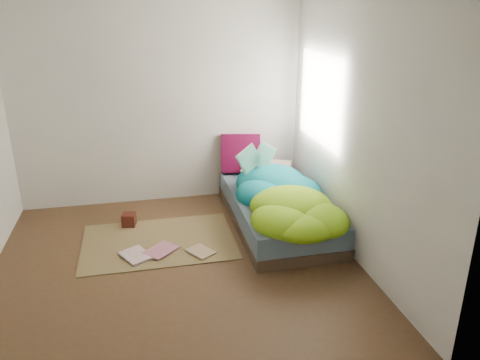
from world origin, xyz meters
name	(u,v)px	position (x,y,z in m)	size (l,w,h in m)	color
ground	(178,267)	(0.00, 0.00, 0.00)	(3.50, 3.50, 0.00)	#48331B
room_walls	(170,100)	(0.01, 0.01, 1.63)	(3.54, 3.54, 2.62)	silver
bed	(277,210)	(1.22, 0.72, 0.17)	(1.00, 2.00, 0.34)	#382B1E
duvet	(284,189)	(1.22, 0.50, 0.51)	(0.96, 1.84, 0.34)	#076C71
rug	(159,242)	(-0.15, 0.55, 0.01)	(1.60, 1.10, 0.01)	brown
pillow_floral	(266,170)	(1.28, 1.41, 0.41)	(0.60, 0.37, 0.13)	beige
pillow_magenta	(241,154)	(0.99, 1.62, 0.59)	(0.50, 0.15, 0.50)	#450427
open_book	(257,149)	(1.05, 1.03, 0.81)	(0.44, 0.10, 0.27)	#2B8434
wooden_box	(129,220)	(-0.46, 1.01, 0.08)	(0.14, 0.14, 0.14)	#3A190D
floor_book_a	(125,259)	(-0.50, 0.21, 0.02)	(0.24, 0.33, 0.02)	white
floor_book_b	(153,247)	(-0.22, 0.40, 0.03)	(0.24, 0.32, 0.03)	#CE7697
floor_book_c	(193,255)	(0.17, 0.16, 0.02)	(0.20, 0.27, 0.02)	tan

